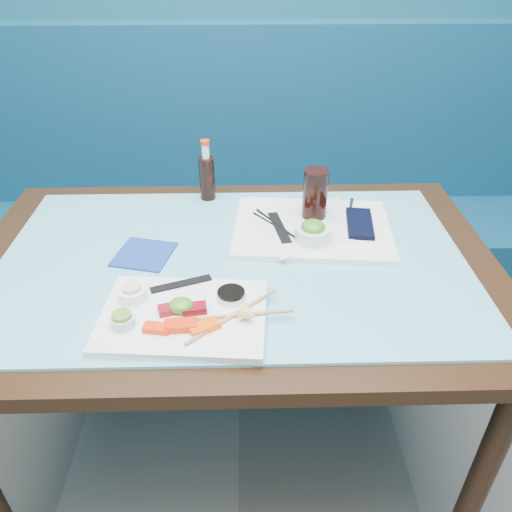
{
  "coord_description": "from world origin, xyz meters",
  "views": [
    {
      "loc": [
        0.03,
        0.36,
        1.5
      ],
      "look_at": [
        0.06,
        1.4,
        0.8
      ],
      "focal_mm": 35.0,
      "sensor_mm": 36.0,
      "label": 1
    }
  ],
  "objects_px": {
    "dining_table": "(234,286)",
    "cola_bottle_body": "(207,178)",
    "booth_bench": "(238,223)",
    "serving_tray": "(312,228)",
    "seaweed_bowl": "(312,234)",
    "blue_napkin": "(144,254)",
    "sashimi_plate": "(184,316)",
    "cola_glass": "(315,194)"
  },
  "relations": [
    {
      "from": "seaweed_bowl",
      "to": "sashimi_plate",
      "type": "bearing_deg",
      "value": -137.0
    },
    {
      "from": "seaweed_bowl",
      "to": "blue_napkin",
      "type": "xyz_separation_m",
      "value": [
        -0.45,
        -0.04,
        -0.03
      ]
    },
    {
      "from": "serving_tray",
      "to": "seaweed_bowl",
      "type": "height_order",
      "value": "seaweed_bowl"
    },
    {
      "from": "cola_glass",
      "to": "sashimi_plate",
      "type": "bearing_deg",
      "value": -128.46
    },
    {
      "from": "booth_bench",
      "to": "cola_bottle_body",
      "type": "xyz_separation_m",
      "value": [
        -0.08,
        -0.49,
        0.45
      ]
    },
    {
      "from": "sashimi_plate",
      "to": "cola_glass",
      "type": "bearing_deg",
      "value": 56.1
    },
    {
      "from": "cola_bottle_body",
      "to": "dining_table",
      "type": "bearing_deg",
      "value": -76.44
    },
    {
      "from": "sashimi_plate",
      "to": "seaweed_bowl",
      "type": "relative_size",
      "value": 3.84
    },
    {
      "from": "cola_glass",
      "to": "blue_napkin",
      "type": "height_order",
      "value": "cola_glass"
    },
    {
      "from": "dining_table",
      "to": "cola_bottle_body",
      "type": "bearing_deg",
      "value": 103.56
    },
    {
      "from": "dining_table",
      "to": "cola_bottle_body",
      "type": "distance_m",
      "value": 0.39
    },
    {
      "from": "dining_table",
      "to": "blue_napkin",
      "type": "height_order",
      "value": "blue_napkin"
    },
    {
      "from": "sashimi_plate",
      "to": "cola_glass",
      "type": "distance_m",
      "value": 0.55
    },
    {
      "from": "booth_bench",
      "to": "cola_bottle_body",
      "type": "height_order",
      "value": "booth_bench"
    },
    {
      "from": "serving_tray",
      "to": "cola_bottle_body",
      "type": "xyz_separation_m",
      "value": [
        -0.31,
        0.21,
        0.06
      ]
    },
    {
      "from": "booth_bench",
      "to": "cola_glass",
      "type": "distance_m",
      "value": 0.84
    },
    {
      "from": "booth_bench",
      "to": "seaweed_bowl",
      "type": "height_order",
      "value": "booth_bench"
    },
    {
      "from": "sashimi_plate",
      "to": "blue_napkin",
      "type": "bearing_deg",
      "value": 121.05
    },
    {
      "from": "sashimi_plate",
      "to": "cola_bottle_body",
      "type": "relative_size",
      "value": 2.67
    },
    {
      "from": "cola_glass",
      "to": "blue_napkin",
      "type": "xyz_separation_m",
      "value": [
        -0.47,
        -0.17,
        -0.09
      ]
    },
    {
      "from": "serving_tray",
      "to": "blue_napkin",
      "type": "relative_size",
      "value": 3.13
    },
    {
      "from": "dining_table",
      "to": "cola_bottle_body",
      "type": "height_order",
      "value": "cola_bottle_body"
    },
    {
      "from": "sashimi_plate",
      "to": "cola_bottle_body",
      "type": "bearing_deg",
      "value": 92.34
    },
    {
      "from": "booth_bench",
      "to": "serving_tray",
      "type": "distance_m",
      "value": 0.84
    },
    {
      "from": "booth_bench",
      "to": "blue_napkin",
      "type": "height_order",
      "value": "booth_bench"
    },
    {
      "from": "dining_table",
      "to": "blue_napkin",
      "type": "bearing_deg",
      "value": 174.85
    },
    {
      "from": "booth_bench",
      "to": "cola_glass",
      "type": "height_order",
      "value": "booth_bench"
    },
    {
      "from": "sashimi_plate",
      "to": "blue_napkin",
      "type": "xyz_separation_m",
      "value": [
        -0.13,
        0.26,
        -0.01
      ]
    },
    {
      "from": "dining_table",
      "to": "sashimi_plate",
      "type": "bearing_deg",
      "value": -113.84
    },
    {
      "from": "booth_bench",
      "to": "cola_glass",
      "type": "xyz_separation_m",
      "value": [
        0.23,
        -0.65,
        0.47
      ]
    },
    {
      "from": "cola_bottle_body",
      "to": "booth_bench",
      "type": "bearing_deg",
      "value": 80.4
    },
    {
      "from": "sashimi_plate",
      "to": "cola_glass",
      "type": "relative_size",
      "value": 2.49
    },
    {
      "from": "booth_bench",
      "to": "dining_table",
      "type": "height_order",
      "value": "booth_bench"
    },
    {
      "from": "booth_bench",
      "to": "serving_tray",
      "type": "relative_size",
      "value": 6.8
    },
    {
      "from": "serving_tray",
      "to": "dining_table",
      "type": "bearing_deg",
      "value": -143.76
    },
    {
      "from": "seaweed_bowl",
      "to": "cola_glass",
      "type": "distance_m",
      "value": 0.14
    },
    {
      "from": "booth_bench",
      "to": "cola_bottle_body",
      "type": "distance_m",
      "value": 0.67
    },
    {
      "from": "cola_bottle_body",
      "to": "seaweed_bowl",
      "type": "bearing_deg",
      "value": -43.87
    },
    {
      "from": "sashimi_plate",
      "to": "serving_tray",
      "type": "height_order",
      "value": "sashimi_plate"
    },
    {
      "from": "booth_bench",
      "to": "dining_table",
      "type": "xyz_separation_m",
      "value": [
        0.0,
        -0.84,
        0.29
      ]
    },
    {
      "from": "seaweed_bowl",
      "to": "blue_napkin",
      "type": "bearing_deg",
      "value": -175.2
    },
    {
      "from": "sashimi_plate",
      "to": "blue_napkin",
      "type": "height_order",
      "value": "sashimi_plate"
    }
  ]
}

